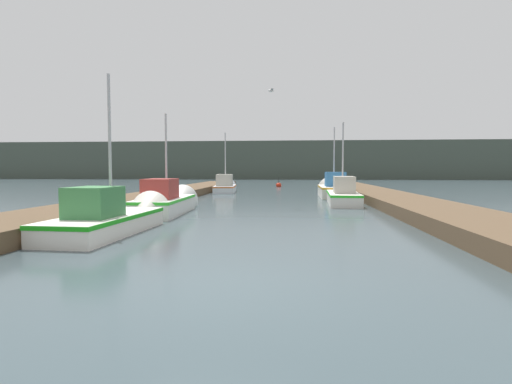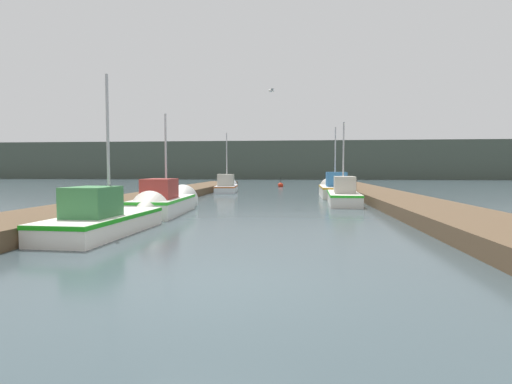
{
  "view_description": "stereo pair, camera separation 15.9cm",
  "coord_description": "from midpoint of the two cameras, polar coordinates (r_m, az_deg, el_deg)",
  "views": [
    {
      "loc": [
        1.09,
        -5.79,
        1.74
      ],
      "look_at": [
        -0.49,
        12.14,
        0.7
      ],
      "focal_mm": 28.0,
      "sensor_mm": 36.0,
      "label": 1
    },
    {
      "loc": [
        1.25,
        -5.78,
        1.74
      ],
      "look_at": [
        -0.49,
        12.14,
        0.7
      ],
      "focal_mm": 28.0,
      "sensor_mm": 36.0,
      "label": 2
    }
  ],
  "objects": [
    {
      "name": "dock_left",
      "position": [
        23.03,
        -13.48,
        -0.55
      ],
      "size": [
        2.75,
        40.0,
        0.46
      ],
      "color": "brown",
      "rests_on": "ground_plane"
    },
    {
      "name": "fishing_boat_3",
      "position": [
        25.63,
        10.83,
        0.44
      ],
      "size": [
        1.85,
        5.34,
        4.83
      ],
      "rotation": [
        0.0,
        0.0,
        -0.01
      ],
      "color": "silver",
      "rests_on": "ground_plane"
    },
    {
      "name": "dock_right",
      "position": [
        22.4,
        17.87,
        -0.72
      ],
      "size": [
        2.75,
        40.0,
        0.46
      ],
      "color": "brown",
      "rests_on": "ground_plane"
    },
    {
      "name": "channel_buoy",
      "position": [
        38.91,
        3.14,
        0.97
      ],
      "size": [
        0.52,
        0.52,
        1.02
      ],
      "color": "red",
      "rests_on": "ground_plane"
    },
    {
      "name": "mooring_piling_0",
      "position": [
        34.87,
        -4.93,
        1.35
      ],
      "size": [
        0.23,
        0.23,
        1.1
      ],
      "color": "#473523",
      "rests_on": "ground_plane"
    },
    {
      "name": "ground_plane",
      "position": [
        6.16,
        -6.29,
        -13.16
      ],
      "size": [
        200.0,
        200.0,
        0.0
      ],
      "color": "#38474C"
    },
    {
      "name": "mooring_piling_1",
      "position": [
        30.51,
        11.74,
        0.96
      ],
      "size": [
        0.24,
        0.24,
        1.04
      ],
      "color": "#473523",
      "rests_on": "ground_plane"
    },
    {
      "name": "fishing_boat_2",
      "position": [
        21.1,
        11.95,
        -0.35
      ],
      "size": [
        1.73,
        6.35,
        4.48
      ],
      "rotation": [
        0.0,
        0.0,
        -0.05
      ],
      "color": "silver",
      "rests_on": "ground_plane"
    },
    {
      "name": "seagull_lead",
      "position": [
        19.39,
        1.92,
        14.27
      ],
      "size": [
        0.31,
        0.56,
        0.12
      ],
      "rotation": [
        0.0,
        0.0,
        1.85
      ],
      "color": "white"
    },
    {
      "name": "distant_shore_ridge",
      "position": [
        74.53,
        4.16,
        4.45
      ],
      "size": [
        120.0,
        16.0,
        6.45
      ],
      "color": "#424C42",
      "rests_on": "ground_plane"
    },
    {
      "name": "fishing_boat_4",
      "position": [
        30.33,
        -4.5,
        0.82
      ],
      "size": [
        1.89,
        5.27,
        4.88
      ],
      "rotation": [
        0.0,
        0.0,
        0.09
      ],
      "color": "silver",
      "rests_on": "ground_plane"
    },
    {
      "name": "fishing_boat_0",
      "position": [
        11.97,
        -19.61,
        -3.4
      ],
      "size": [
        1.76,
        5.33,
        4.77
      ],
      "rotation": [
        0.0,
        0.0,
        -0.04
      ],
      "color": "silver",
      "rests_on": "ground_plane"
    },
    {
      "name": "mooring_piling_2",
      "position": [
        25.12,
        13.55,
        0.54
      ],
      "size": [
        0.28,
        0.28,
        1.12
      ],
      "color": "#473523",
      "rests_on": "ground_plane"
    },
    {
      "name": "fishing_boat_1",
      "position": [
        16.33,
        -12.73,
        -1.31
      ],
      "size": [
        1.69,
        5.26,
        4.29
      ],
      "rotation": [
        0.0,
        0.0,
        0.04
      ],
      "color": "silver",
      "rests_on": "ground_plane"
    }
  ]
}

